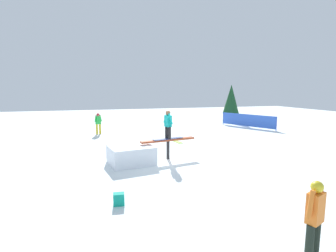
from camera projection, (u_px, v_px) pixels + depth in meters
ground_plane at (168, 159)px, 11.98m from camera, size 60.00×60.00×0.00m
rail_feature at (168, 142)px, 11.87m from camera, size 2.63×0.72×0.93m
snow_kicker_ramp at (131, 155)px, 11.17m from camera, size 2.03×1.78×0.77m
main_rider_on_rail at (168, 125)px, 11.76m from camera, size 1.47×0.76×1.31m
bystander_orange at (315, 216)px, 4.80m from camera, size 0.61×0.33×1.54m
bystander_green at (98, 122)px, 18.44m from camera, size 0.55×0.40×1.49m
loose_snowboard_lime at (176, 141)px, 15.99m from camera, size 0.48×1.41×0.02m
backpack_on_snow at (119, 199)px, 7.21m from camera, size 0.32×0.25×0.34m
safety_fence at (248, 120)px, 21.65m from camera, size 2.15×4.53×1.10m
pine_tree_far at (231, 99)px, 25.50m from camera, size 1.58×1.58×3.59m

